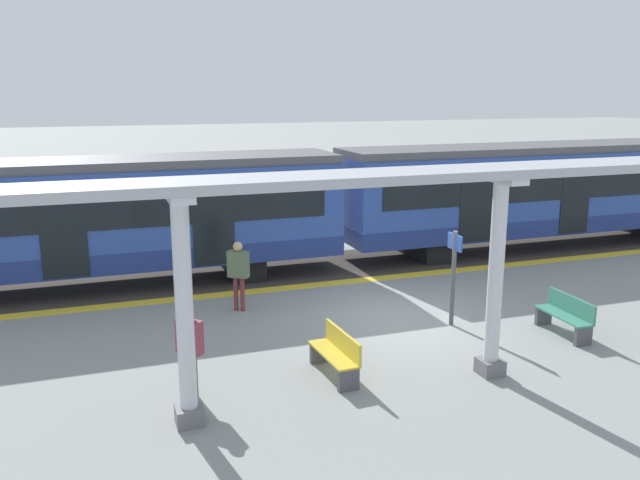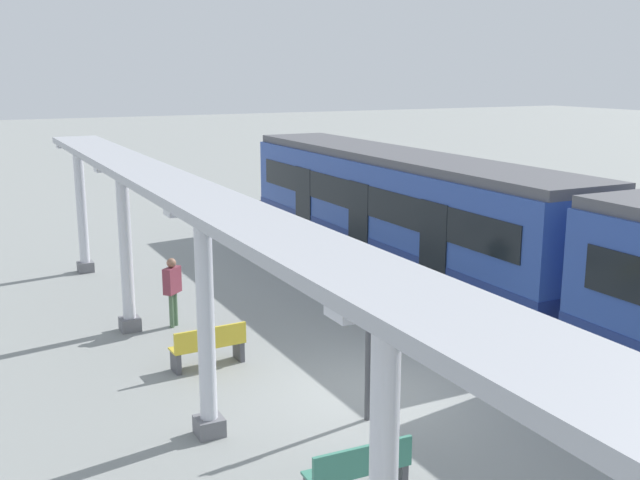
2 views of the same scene
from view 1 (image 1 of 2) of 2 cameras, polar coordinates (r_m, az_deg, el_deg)
name	(u,v)px [view 1 (image 1 of 2)]	position (r m, az deg, el deg)	size (l,w,h in m)	color
ground_plane	(404,321)	(15.48, 7.36, -7.00)	(176.00, 176.00, 0.00)	gray
tactile_edge_strip	(350,281)	(18.41, 2.61, -3.62)	(0.46, 29.04, 0.01)	yellow
trackbed	(327,265)	(20.05, 0.65, -2.21)	(3.20, 41.04, 0.01)	#38332D
train_near_carriage	(65,223)	(18.49, -21.38, 1.40)	(2.65, 14.83, 3.48)	#2B4A9E
train_far_carriage	(549,193)	(23.60, 19.32, 3.92)	(2.65, 14.83, 3.48)	#2B4A9E
canopy_pillar_second	(184,311)	(10.41, -11.74, -6.07)	(1.10, 0.44, 3.79)	slate
canopy_pillar_third	(496,277)	(12.41, 15.07, -3.12)	(1.10, 0.44, 3.79)	slate
canopy_beam	(500,171)	(12.01, 15.46, 5.83)	(1.20, 23.51, 0.16)	#A8AAB2
bench_mid_platform	(566,315)	(15.40, 20.66, -6.13)	(1.51, 0.48, 0.86)	#3B836C
bench_far_end	(337,353)	(12.44, 1.49, -9.84)	(1.52, 0.52, 0.86)	gold
platform_info_sign	(454,269)	(15.00, 11.58, -2.50)	(0.56, 0.10, 2.20)	#4C4C51
passenger_waiting_near_edge	(238,268)	(15.84, -7.13, -2.44)	(0.48, 0.53, 1.72)	brown
passenger_by_the_benches	(190,342)	(11.64, -11.30, -8.69)	(0.49, 0.47, 1.63)	#4B694A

